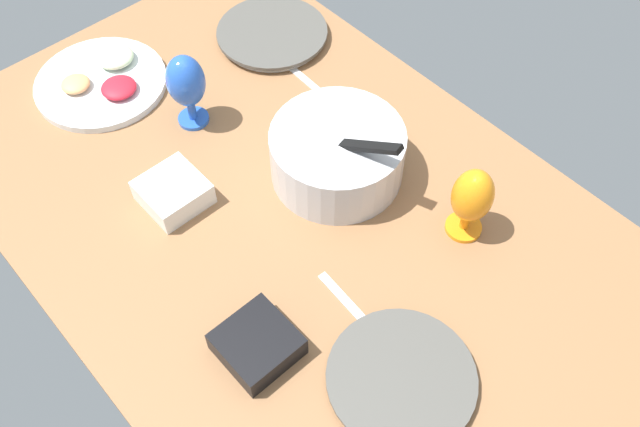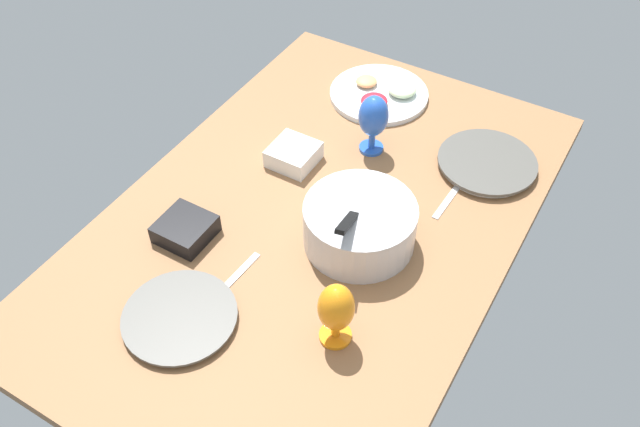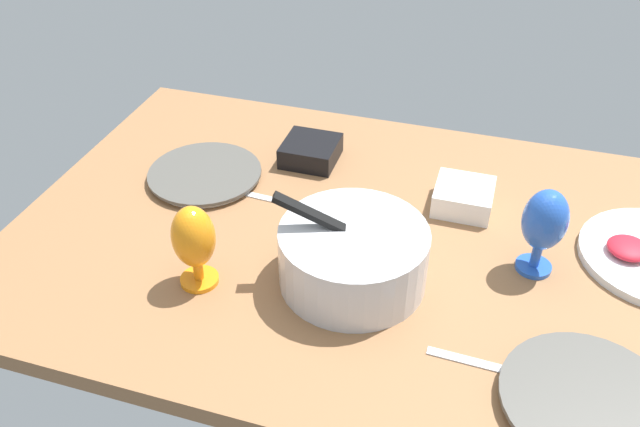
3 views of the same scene
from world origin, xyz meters
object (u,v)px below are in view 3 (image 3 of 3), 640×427
Objects in this scene: dinner_plate_left at (588,403)px; mixing_bowl at (353,254)px; dinner_plate_right at (205,175)px; square_bowl_white at (464,196)px; square_bowl_black at (311,150)px; hurricane_glass_orange at (194,240)px; hurricane_glass_blue at (544,222)px.

mixing_bowl reaches higher than dinner_plate_left.
dinner_plate_left is at bearing 153.96° from dinner_plate_right.
square_bowl_white reaches higher than square_bowl_black.
dinner_plate_left is 75.44cm from hurricane_glass_orange.
dinner_plate_left is 89.25cm from square_bowl_black.
hurricane_glass_blue is at bearing -72.91° from dinner_plate_left.
hurricane_glass_blue is (-78.86, 10.26, 10.86)cm from dinner_plate_right.
hurricane_glass_orange is 68.45cm from hurricane_glass_blue.
hurricane_glass_blue is at bearing -157.24° from mixing_bowl.
square_bowl_white is at bearing -45.20° from hurricane_glass_blue.
dinner_plate_left is at bearing 107.09° from hurricane_glass_blue.
square_bowl_black is at bearing -61.74° from mixing_bowl.
square_bowl_black is (66.79, -59.18, 1.66)cm from dinner_plate_left.
dinner_plate_right is 38.65cm from hurricane_glass_orange.
square_bowl_white is at bearing -173.85° from dinner_plate_right.
dinner_plate_left is at bearing 157.48° from mixing_bowl.
mixing_bowl reaches higher than square_bowl_black.
hurricane_glass_orange reaches higher than square_bowl_white.
square_bowl_black is (-22.30, -15.65, 1.94)cm from dinner_plate_right.
hurricane_glass_orange is at bearing 81.48° from square_bowl_black.
dinner_plate_left is 1.51× the size of hurricane_glass_blue.
square_bowl_black is at bearing -98.52° from hurricane_glass_orange.
dinner_plate_right is at bearing 6.15° from square_bowl_white.
dinner_plate_left is 49.04cm from mixing_bowl.
hurricane_glass_orange is at bearing 40.98° from square_bowl_white.
mixing_bowl is at bearing 150.57° from dinner_plate_right.
hurricane_glass_blue is (-64.06, -24.09, 1.14)cm from hurricane_glass_orange.
dinner_plate_left is at bearing 138.46° from square_bowl_black.
square_bowl_white is 0.97× the size of square_bowl_black.
dinner_plate_right is 62.43cm from square_bowl_white.
mixing_bowl is 2.27× the size of square_bowl_black.
hurricane_glass_orange reaches higher than dinner_plate_right.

